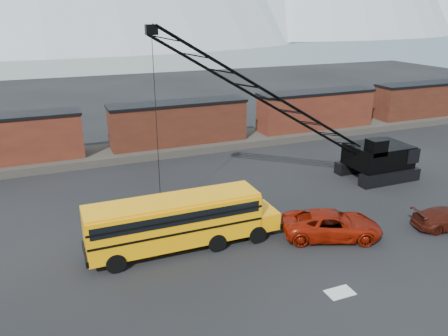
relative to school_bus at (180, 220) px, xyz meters
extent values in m
plane|color=black|center=(5.57, -3.23, -1.79)|extent=(160.00, 160.00, 0.00)
cube|color=silver|center=(5.57, 336.77, 10.21)|extent=(800.00, 80.00, 24.00)
cube|color=#49433C|center=(5.57, 18.77, -1.44)|extent=(120.00, 5.00, 0.70)
cube|color=#4A1A15|center=(-10.43, 18.77, 0.91)|extent=(13.50, 2.90, 4.00)
cube|color=black|center=(-6.23, 18.77, -0.79)|extent=(2.20, 2.40, 0.60)
cube|color=#502116|center=(5.57, 18.77, 0.91)|extent=(13.50, 2.90, 4.00)
cube|color=black|center=(5.57, 18.77, 2.96)|extent=(13.70, 3.10, 0.25)
cube|color=black|center=(1.37, 18.77, -0.79)|extent=(2.20, 2.40, 0.60)
cube|color=black|center=(9.77, 18.77, -0.79)|extent=(2.20, 2.40, 0.60)
cube|color=#4A1A15|center=(21.57, 18.77, 0.91)|extent=(13.50, 2.90, 4.00)
cube|color=black|center=(21.57, 18.77, 2.96)|extent=(13.70, 3.10, 0.25)
cube|color=black|center=(17.37, 18.77, -0.79)|extent=(2.20, 2.40, 0.60)
cube|color=black|center=(25.77, 18.77, -0.79)|extent=(2.20, 2.40, 0.60)
cube|color=#502116|center=(37.57, 18.77, 0.91)|extent=(13.50, 2.90, 4.00)
cube|color=black|center=(37.57, 18.77, 2.96)|extent=(13.70, 3.10, 0.25)
cube|color=black|center=(33.37, 18.77, -0.79)|extent=(2.20, 2.40, 0.60)
cube|color=black|center=(41.77, 18.77, -0.79)|extent=(2.20, 2.40, 0.60)
cube|color=silver|center=(6.07, -7.23, -1.78)|extent=(1.40, 0.90, 0.02)
cube|color=#FFA105|center=(-0.35, 0.00, 0.01)|extent=(10.00, 2.50, 2.50)
cube|color=#FFA105|center=(5.25, 0.00, -0.69)|extent=(1.60, 2.30, 1.10)
cube|color=#FFA105|center=(-0.35, 0.00, 1.31)|extent=(10.00, 2.30, 0.18)
cube|color=black|center=(-0.35, -1.26, 0.71)|extent=(9.60, 0.05, 0.65)
cube|color=black|center=(-0.35, 1.26, 0.71)|extent=(9.60, 0.05, 0.65)
cube|color=black|center=(6.10, 0.00, -0.99)|extent=(0.15, 2.45, 0.35)
cube|color=black|center=(-5.40, 0.00, -0.99)|extent=(0.15, 2.50, 0.35)
cylinder|color=black|center=(-3.95, -1.15, -1.24)|extent=(1.10, 0.35, 1.10)
cylinder|color=black|center=(-3.95, 1.15, -1.24)|extent=(1.10, 0.35, 1.10)
cylinder|color=black|center=(1.85, -1.15, -1.24)|extent=(1.10, 0.35, 1.10)
cylinder|color=black|center=(1.85, 1.15, -1.24)|extent=(1.10, 0.35, 1.10)
cylinder|color=black|center=(4.45, -1.15, -1.24)|extent=(1.10, 0.35, 1.10)
cylinder|color=black|center=(4.45, 1.15, -1.24)|extent=(1.10, 0.35, 1.10)
imported|color=maroon|center=(9.03, -2.26, -0.95)|extent=(6.66, 4.83, 1.68)
cube|color=black|center=(18.77, 3.51, -1.29)|extent=(5.50, 1.00, 1.00)
cube|color=black|center=(18.77, 6.71, -1.29)|extent=(5.50, 1.00, 1.00)
cube|color=black|center=(18.77, 5.11, 0.11)|extent=(4.80, 3.60, 1.80)
cube|color=black|center=(20.77, 5.11, 0.31)|extent=(1.20, 3.80, 1.20)
cube|color=black|center=(17.37, 3.91, 1.31)|extent=(1.40, 1.20, 1.30)
cube|color=black|center=(17.37, 3.36, 1.31)|extent=(1.20, 0.06, 0.90)
cube|color=black|center=(-0.02, 4.46, 10.41)|extent=(0.70, 0.50, 0.60)
cylinder|color=black|center=(-0.02, 4.46, 4.31)|extent=(0.04, 0.04, 11.90)
cube|color=black|center=(-0.02, 4.46, -1.44)|extent=(0.25, 0.25, 0.50)
camera|label=1|loc=(-6.23, -22.03, 11.47)|focal=35.00mm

